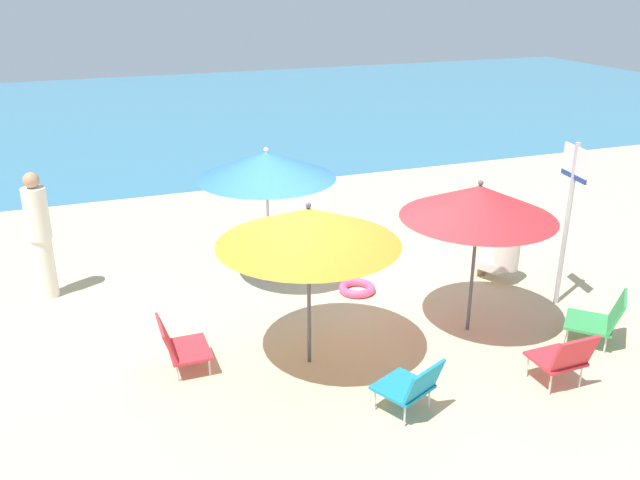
{
  "coord_description": "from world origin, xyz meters",
  "views": [
    {
      "loc": [
        -2.4,
        -6.56,
        3.82
      ],
      "look_at": [
        0.34,
        0.8,
        0.7
      ],
      "focal_mm": 37.72,
      "sensor_mm": 36.0,
      "label": 1
    }
  ],
  "objects_px": {
    "umbrella_blue": "(266,165)",
    "beach_chair_d": "(601,318)",
    "beach_chair_a": "(564,357)",
    "swim_ring": "(357,288)",
    "beach_chair_b": "(179,344)",
    "beach_chair_e": "(303,222)",
    "umbrella_red": "(479,202)",
    "warning_sign": "(570,201)",
    "umbrella_orange": "(308,226)",
    "beach_chair_c": "(411,385)",
    "person_b": "(40,235)",
    "person_a": "(504,251)"
  },
  "relations": [
    {
      "from": "beach_chair_c",
      "to": "warning_sign",
      "type": "bearing_deg",
      "value": -88.22
    },
    {
      "from": "beach_chair_d",
      "to": "beach_chair_c",
      "type": "bearing_deg",
      "value": 54.38
    },
    {
      "from": "umbrella_blue",
      "to": "beach_chair_e",
      "type": "relative_size",
      "value": 2.37
    },
    {
      "from": "warning_sign",
      "to": "swim_ring",
      "type": "distance_m",
      "value": 2.8
    },
    {
      "from": "beach_chair_e",
      "to": "person_b",
      "type": "height_order",
      "value": "person_b"
    },
    {
      "from": "umbrella_red",
      "to": "warning_sign",
      "type": "xyz_separation_m",
      "value": [
        1.39,
        0.19,
        -0.21
      ]
    },
    {
      "from": "umbrella_blue",
      "to": "umbrella_red",
      "type": "bearing_deg",
      "value": -48.94
    },
    {
      "from": "person_b",
      "to": "beach_chair_b",
      "type": "bearing_deg",
      "value": -156.81
    },
    {
      "from": "umbrella_orange",
      "to": "swim_ring",
      "type": "xyz_separation_m",
      "value": [
        1.13,
        1.36,
        -1.47
      ]
    },
    {
      "from": "swim_ring",
      "to": "beach_chair_e",
      "type": "bearing_deg",
      "value": 93.26
    },
    {
      "from": "beach_chair_a",
      "to": "umbrella_red",
      "type": "bearing_deg",
      "value": 8.15
    },
    {
      "from": "umbrella_orange",
      "to": "beach_chair_e",
      "type": "xyz_separation_m",
      "value": [
        1.03,
        3.17,
        -1.18
      ]
    },
    {
      "from": "umbrella_blue",
      "to": "swim_ring",
      "type": "relative_size",
      "value": 3.86
    },
    {
      "from": "umbrella_blue",
      "to": "swim_ring",
      "type": "distance_m",
      "value": 1.95
    },
    {
      "from": "beach_chair_a",
      "to": "swim_ring",
      "type": "relative_size",
      "value": 1.36
    },
    {
      "from": "beach_chair_a",
      "to": "beach_chair_c",
      "type": "xyz_separation_m",
      "value": [
        -1.59,
        0.13,
        -0.03
      ]
    },
    {
      "from": "person_b",
      "to": "beach_chair_a",
      "type": "bearing_deg",
      "value": -135.7
    },
    {
      "from": "beach_chair_a",
      "to": "person_a",
      "type": "relative_size",
      "value": 0.71
    },
    {
      "from": "umbrella_red",
      "to": "warning_sign",
      "type": "distance_m",
      "value": 1.42
    },
    {
      "from": "person_a",
      "to": "person_b",
      "type": "height_order",
      "value": "person_b"
    },
    {
      "from": "umbrella_blue",
      "to": "beach_chair_c",
      "type": "height_order",
      "value": "umbrella_blue"
    },
    {
      "from": "beach_chair_d",
      "to": "person_b",
      "type": "distance_m",
      "value": 6.64
    },
    {
      "from": "beach_chair_c",
      "to": "person_a",
      "type": "bearing_deg",
      "value": -73.83
    },
    {
      "from": "beach_chair_d",
      "to": "beach_chair_e",
      "type": "relative_size",
      "value": 1.0
    },
    {
      "from": "umbrella_blue",
      "to": "umbrella_orange",
      "type": "xyz_separation_m",
      "value": [
        -0.17,
        -2.05,
        -0.07
      ]
    },
    {
      "from": "warning_sign",
      "to": "umbrella_red",
      "type": "bearing_deg",
      "value": -163.02
    },
    {
      "from": "beach_chair_a",
      "to": "beach_chair_b",
      "type": "distance_m",
      "value": 3.83
    },
    {
      "from": "umbrella_orange",
      "to": "beach_chair_c",
      "type": "relative_size",
      "value": 2.75
    },
    {
      "from": "umbrella_blue",
      "to": "beach_chair_d",
      "type": "bearing_deg",
      "value": -43.56
    },
    {
      "from": "beach_chair_e",
      "to": "person_b",
      "type": "relative_size",
      "value": 0.47
    },
    {
      "from": "umbrella_blue",
      "to": "umbrella_red",
      "type": "distance_m",
      "value": 2.7
    },
    {
      "from": "beach_chair_c",
      "to": "warning_sign",
      "type": "relative_size",
      "value": 0.33
    },
    {
      "from": "umbrella_red",
      "to": "person_a",
      "type": "distance_m",
      "value": 1.86
    },
    {
      "from": "beach_chair_d",
      "to": "person_a",
      "type": "xyz_separation_m",
      "value": [
        -0.06,
        1.75,
        0.12
      ]
    },
    {
      "from": "umbrella_red",
      "to": "beach_chair_a",
      "type": "bearing_deg",
      "value": -80.64
    },
    {
      "from": "beach_chair_a",
      "to": "beach_chair_d",
      "type": "height_order",
      "value": "beach_chair_a"
    },
    {
      "from": "umbrella_blue",
      "to": "warning_sign",
      "type": "height_order",
      "value": "warning_sign"
    },
    {
      "from": "beach_chair_b",
      "to": "beach_chair_d",
      "type": "xyz_separation_m",
      "value": [
        4.42,
        -1.08,
        0.02
      ]
    },
    {
      "from": "beach_chair_b",
      "to": "beach_chair_e",
      "type": "relative_size",
      "value": 0.73
    },
    {
      "from": "beach_chair_b",
      "to": "umbrella_red",
      "type": "bearing_deg",
      "value": -5.2
    },
    {
      "from": "warning_sign",
      "to": "beach_chair_d",
      "type": "bearing_deg",
      "value": -93.13
    },
    {
      "from": "beach_chair_a",
      "to": "beach_chair_d",
      "type": "distance_m",
      "value": 1.11
    },
    {
      "from": "beach_chair_a",
      "to": "swim_ring",
      "type": "xyz_separation_m",
      "value": [
        -1.03,
        2.68,
        -0.3
      ]
    },
    {
      "from": "warning_sign",
      "to": "beach_chair_b",
      "type": "bearing_deg",
      "value": -172.31
    },
    {
      "from": "warning_sign",
      "to": "swim_ring",
      "type": "relative_size",
      "value": 4.3
    },
    {
      "from": "beach_chair_a",
      "to": "beach_chair_e",
      "type": "height_order",
      "value": "beach_chair_e"
    },
    {
      "from": "beach_chair_e",
      "to": "beach_chair_b",
      "type": "bearing_deg",
      "value": -6.54
    },
    {
      "from": "umbrella_blue",
      "to": "beach_chair_b",
      "type": "bearing_deg",
      "value": -130.4
    },
    {
      "from": "beach_chair_d",
      "to": "warning_sign",
      "type": "xyz_separation_m",
      "value": [
        0.21,
        0.96,
        1.03
      ]
    },
    {
      "from": "beach_chair_a",
      "to": "warning_sign",
      "type": "relative_size",
      "value": 0.32
    }
  ]
}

